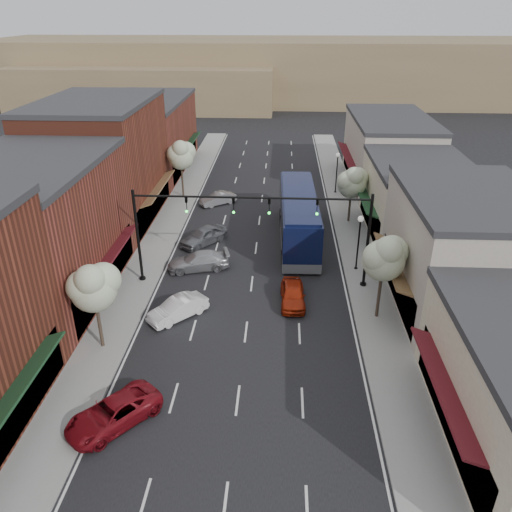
# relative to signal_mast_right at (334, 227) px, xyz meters

# --- Properties ---
(ground) EXTENTS (160.00, 160.00, 0.00)m
(ground) POSITION_rel_signal_mast_right_xyz_m (-5.62, -8.00, -4.62)
(ground) COLOR black
(ground) RESTS_ON ground
(sidewalk_left) EXTENTS (2.80, 73.00, 0.15)m
(sidewalk_left) POSITION_rel_signal_mast_right_xyz_m (-14.02, 10.50, -4.55)
(sidewalk_left) COLOR gray
(sidewalk_left) RESTS_ON ground
(sidewalk_right) EXTENTS (2.80, 73.00, 0.15)m
(sidewalk_right) POSITION_rel_signal_mast_right_xyz_m (2.78, 10.50, -4.55)
(sidewalk_right) COLOR gray
(sidewalk_right) RESTS_ON ground
(curb_left) EXTENTS (0.25, 73.00, 0.17)m
(curb_left) POSITION_rel_signal_mast_right_xyz_m (-12.62, 10.50, -4.55)
(curb_left) COLOR gray
(curb_left) RESTS_ON ground
(curb_right) EXTENTS (0.25, 73.00, 0.17)m
(curb_right) POSITION_rel_signal_mast_right_xyz_m (1.38, 10.50, -4.55)
(curb_right) COLOR gray
(curb_right) RESTS_ON ground
(bldg_left_midnear) EXTENTS (10.14, 14.10, 9.40)m
(bldg_left_midnear) POSITION_rel_signal_mast_right_xyz_m (-19.85, -2.00, 0.03)
(bldg_left_midnear) COLOR brown
(bldg_left_midnear) RESTS_ON ground
(bldg_left_midfar) EXTENTS (10.14, 14.10, 10.90)m
(bldg_left_midfar) POSITION_rel_signal_mast_right_xyz_m (-19.86, 12.00, 0.78)
(bldg_left_midfar) COLOR brown
(bldg_left_midfar) RESTS_ON ground
(bldg_left_far) EXTENTS (10.14, 18.10, 8.40)m
(bldg_left_far) POSITION_rel_signal_mast_right_xyz_m (-19.84, 28.00, -0.46)
(bldg_left_far) COLOR brown
(bldg_left_far) RESTS_ON ground
(bldg_right_midnear) EXTENTS (9.14, 12.10, 7.90)m
(bldg_right_midnear) POSITION_rel_signal_mast_right_xyz_m (8.10, -2.00, -0.72)
(bldg_right_midnear) COLOR #B3A899
(bldg_right_midnear) RESTS_ON ground
(bldg_right_midfar) EXTENTS (9.14, 12.10, 6.40)m
(bldg_right_midfar) POSITION_rel_signal_mast_right_xyz_m (8.08, 10.00, -1.46)
(bldg_right_midfar) COLOR beige
(bldg_right_midfar) RESTS_ON ground
(bldg_right_far) EXTENTS (9.14, 16.10, 7.40)m
(bldg_right_far) POSITION_rel_signal_mast_right_xyz_m (8.09, 24.00, -0.96)
(bldg_right_far) COLOR #B3A899
(bldg_right_far) RESTS_ON ground
(hill_far) EXTENTS (120.00, 30.00, 12.00)m
(hill_far) POSITION_rel_signal_mast_right_xyz_m (-5.62, 82.00, 1.38)
(hill_far) COLOR #7A6647
(hill_far) RESTS_ON ground
(hill_near) EXTENTS (50.00, 20.00, 8.00)m
(hill_near) POSITION_rel_signal_mast_right_xyz_m (-30.62, 70.00, -0.62)
(hill_near) COLOR #7A6647
(hill_near) RESTS_ON ground
(signal_mast_right) EXTENTS (8.22, 0.46, 7.00)m
(signal_mast_right) POSITION_rel_signal_mast_right_xyz_m (0.00, 0.00, 0.00)
(signal_mast_right) COLOR black
(signal_mast_right) RESTS_ON ground
(signal_mast_left) EXTENTS (8.22, 0.46, 7.00)m
(signal_mast_left) POSITION_rel_signal_mast_right_xyz_m (-11.24, 0.00, 0.00)
(signal_mast_left) COLOR black
(signal_mast_left) RESTS_ON ground
(tree_right_near) EXTENTS (2.85, 2.65, 5.95)m
(tree_right_near) POSITION_rel_signal_mast_right_xyz_m (2.73, -4.05, -0.17)
(tree_right_near) COLOR #47382B
(tree_right_near) RESTS_ON ground
(tree_right_far) EXTENTS (2.85, 2.65, 5.43)m
(tree_right_far) POSITION_rel_signal_mast_right_xyz_m (2.73, 11.95, -0.63)
(tree_right_far) COLOR #47382B
(tree_right_far) RESTS_ON ground
(tree_left_near) EXTENTS (2.85, 2.65, 5.69)m
(tree_left_near) POSITION_rel_signal_mast_right_xyz_m (-13.87, -8.05, -0.40)
(tree_left_near) COLOR #47382B
(tree_left_near) RESTS_ON ground
(tree_left_far) EXTENTS (2.85, 2.65, 6.13)m
(tree_left_far) POSITION_rel_signal_mast_right_xyz_m (-13.87, 17.95, -0.02)
(tree_left_far) COLOR #47382B
(tree_left_far) RESTS_ON ground
(lamp_post_near) EXTENTS (0.44, 0.44, 4.44)m
(lamp_post_near) POSITION_rel_signal_mast_right_xyz_m (2.18, 2.50, -1.62)
(lamp_post_near) COLOR black
(lamp_post_near) RESTS_ON ground
(lamp_post_far) EXTENTS (0.44, 0.44, 4.44)m
(lamp_post_far) POSITION_rel_signal_mast_right_xyz_m (2.18, 20.00, -1.62)
(lamp_post_far) COLOR black
(lamp_post_far) RESTS_ON ground
(coach_bus) EXTENTS (3.23, 13.43, 4.08)m
(coach_bus) POSITION_rel_signal_mast_right_xyz_m (-2.13, 7.92, -2.51)
(coach_bus) COLOR #0D1334
(coach_bus) RESTS_ON ground
(red_hatchback) EXTENTS (1.72, 4.07, 1.37)m
(red_hatchback) POSITION_rel_signal_mast_right_xyz_m (-2.71, -2.47, -3.94)
(red_hatchback) COLOR maroon
(red_hatchback) RESTS_ON ground
(parked_car_a) EXTENTS (4.68, 4.93, 1.30)m
(parked_car_a) POSITION_rel_signal_mast_right_xyz_m (-11.40, -13.87, -3.97)
(parked_car_a) COLOR maroon
(parked_car_a) RESTS_ON ground
(parked_car_b) EXTENTS (3.83, 3.83, 1.32)m
(parked_car_b) POSITION_rel_signal_mast_right_xyz_m (-10.09, -4.60, -3.96)
(parked_car_b) COLOR white
(parked_car_b) RESTS_ON ground
(parked_car_c) EXTENTS (5.02, 3.02, 1.36)m
(parked_car_c) POSITION_rel_signal_mast_right_xyz_m (-9.82, 2.07, -3.94)
(parked_car_c) COLOR #A1A2A7
(parked_car_c) RESTS_ON ground
(parked_car_d) EXTENTS (4.13, 4.53, 1.50)m
(parked_car_d) POSITION_rel_signal_mast_right_xyz_m (-10.10, 6.57, -3.87)
(parked_car_d) COLOR slate
(parked_car_d) RESTS_ON ground
(parked_car_e) EXTENTS (3.78, 3.21, 1.22)m
(parked_car_e) POSITION_rel_signal_mast_right_xyz_m (-10.02, 16.04, -4.01)
(parked_car_e) COLOR #A2A1A7
(parked_car_e) RESTS_ON ground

